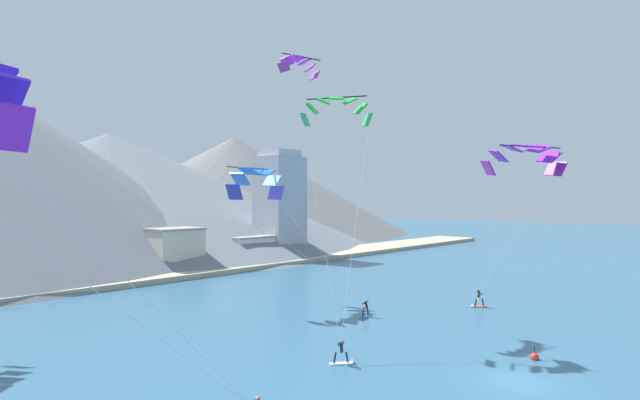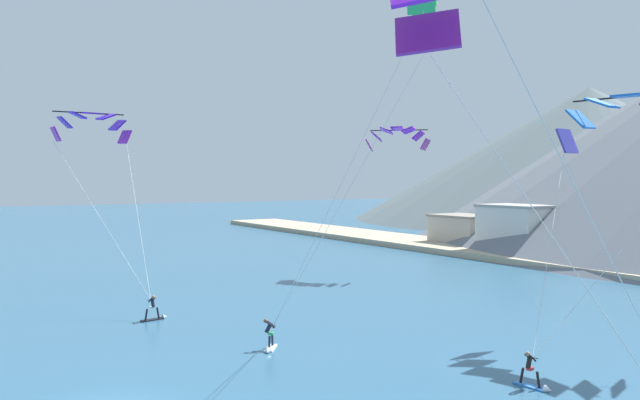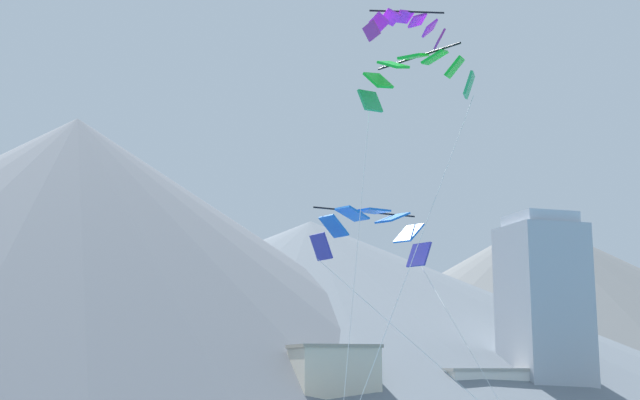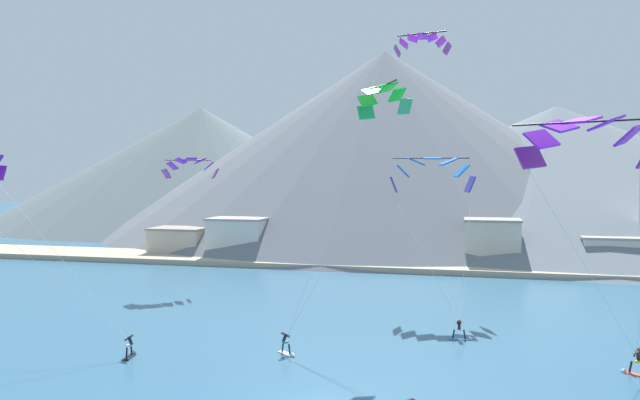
{
  "view_description": "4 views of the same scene",
  "coord_description": "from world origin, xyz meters",
  "px_view_note": "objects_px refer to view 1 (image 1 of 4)",
  "views": [
    {
      "loc": [
        -28.92,
        -11.03,
        10.55
      ],
      "look_at": [
        3.68,
        18.92,
        10.45
      ],
      "focal_mm": 28.0,
      "sensor_mm": 36.0,
      "label": 1
    },
    {
      "loc": [
        24.26,
        -5.61,
        8.93
      ],
      "look_at": [
        -2.35,
        11.13,
        7.87
      ],
      "focal_mm": 35.0,
      "sensor_mm": 36.0,
      "label": 2
    },
    {
      "loc": [
        -15.04,
        -21.3,
        4.42
      ],
      "look_at": [
        -3.66,
        14.46,
        11.47
      ],
      "focal_mm": 50.0,
      "sensor_mm": 36.0,
      "label": 3
    },
    {
      "loc": [
        7.68,
        -30.35,
        12.2
      ],
      "look_at": [
        -3.09,
        12.9,
        10.31
      ],
      "focal_mm": 35.0,
      "sensor_mm": 36.0,
      "label": 4
    }
  ],
  "objects_px": {
    "kitesurfer_far_left": "(477,302)",
    "parafoil_kite_far_left": "(524,156)",
    "parafoil_kite_mid_center": "(257,180)",
    "parafoil_kite_near_trail": "(336,110)",
    "kitesurfer_near_trail": "(344,357)",
    "race_marker_buoy": "(535,357)",
    "kitesurfer_mid_center": "(367,311)",
    "parafoil_kite_distant_high_outer": "(299,64)"
  },
  "relations": [
    {
      "from": "parafoil_kite_far_left",
      "to": "parafoil_kite_near_trail",
      "type": "bearing_deg",
      "value": 139.98
    },
    {
      "from": "kitesurfer_far_left",
      "to": "parafoil_kite_mid_center",
      "type": "height_order",
      "value": "parafoil_kite_mid_center"
    },
    {
      "from": "kitesurfer_mid_center",
      "to": "parafoil_kite_far_left",
      "type": "distance_m",
      "value": 18.96
    },
    {
      "from": "kitesurfer_mid_center",
      "to": "kitesurfer_far_left",
      "type": "relative_size",
      "value": 1.0
    },
    {
      "from": "kitesurfer_near_trail",
      "to": "parafoil_kite_near_trail",
      "type": "xyz_separation_m",
      "value": [
        5.47,
        5.39,
        17.16
      ]
    },
    {
      "from": "kitesurfer_mid_center",
      "to": "parafoil_kite_mid_center",
      "type": "xyz_separation_m",
      "value": [
        -3.05,
        11.59,
        12.05
      ]
    },
    {
      "from": "kitesurfer_far_left",
      "to": "parafoil_kite_near_trail",
      "type": "relative_size",
      "value": 0.1
    },
    {
      "from": "parafoil_kite_distant_high_outer",
      "to": "parafoil_kite_near_trail",
      "type": "bearing_deg",
      "value": -109.88
    },
    {
      "from": "kitesurfer_far_left",
      "to": "parafoil_kite_far_left",
      "type": "distance_m",
      "value": 15.36
    },
    {
      "from": "parafoil_kite_far_left",
      "to": "parafoil_kite_distant_high_outer",
      "type": "xyz_separation_m",
      "value": [
        -9.74,
        16.73,
        8.81
      ]
    },
    {
      "from": "kitesurfer_near_trail",
      "to": "parafoil_kite_near_trail",
      "type": "distance_m",
      "value": 18.8
    },
    {
      "from": "parafoil_kite_near_trail",
      "to": "parafoil_kite_far_left",
      "type": "relative_size",
      "value": 1.26
    },
    {
      "from": "kitesurfer_far_left",
      "to": "race_marker_buoy",
      "type": "bearing_deg",
      "value": -141.86
    },
    {
      "from": "kitesurfer_mid_center",
      "to": "race_marker_buoy",
      "type": "distance_m",
      "value": 15.57
    },
    {
      "from": "parafoil_kite_mid_center",
      "to": "parafoil_kite_near_trail",
      "type": "bearing_deg",
      "value": -102.22
    },
    {
      "from": "kitesurfer_far_left",
      "to": "race_marker_buoy",
      "type": "xyz_separation_m",
      "value": [
        -12.47,
        -9.79,
        -0.37
      ]
    },
    {
      "from": "kitesurfer_mid_center",
      "to": "parafoil_kite_near_trail",
      "type": "xyz_separation_m",
      "value": [
        -5.86,
        -1.41,
        17.19
      ]
    },
    {
      "from": "parafoil_kite_near_trail",
      "to": "parafoil_kite_mid_center",
      "type": "bearing_deg",
      "value": 77.78
    },
    {
      "from": "kitesurfer_mid_center",
      "to": "parafoil_kite_far_left",
      "type": "xyz_separation_m",
      "value": [
        6.25,
        -11.58,
        13.65
      ]
    },
    {
      "from": "kitesurfer_mid_center",
      "to": "parafoil_kite_distant_high_outer",
      "type": "xyz_separation_m",
      "value": [
        -3.49,
        5.15,
        22.46
      ]
    },
    {
      "from": "kitesurfer_near_trail",
      "to": "parafoil_kite_far_left",
      "type": "height_order",
      "value": "parafoil_kite_far_left"
    },
    {
      "from": "kitesurfer_far_left",
      "to": "parafoil_kite_far_left",
      "type": "height_order",
      "value": "parafoil_kite_far_left"
    },
    {
      "from": "parafoil_kite_near_trail",
      "to": "race_marker_buoy",
      "type": "xyz_separation_m",
      "value": [
        3.68,
        -14.0,
        -17.47
      ]
    },
    {
      "from": "parafoil_kite_far_left",
      "to": "kitesurfer_far_left",
      "type": "bearing_deg",
      "value": 55.86
    },
    {
      "from": "race_marker_buoy",
      "to": "parafoil_kite_mid_center",
      "type": "bearing_deg",
      "value": 91.83
    },
    {
      "from": "kitesurfer_mid_center",
      "to": "kitesurfer_far_left",
      "type": "height_order",
      "value": "kitesurfer_far_left"
    },
    {
      "from": "kitesurfer_near_trail",
      "to": "parafoil_kite_far_left",
      "type": "distance_m",
      "value": 22.75
    },
    {
      "from": "kitesurfer_near_trail",
      "to": "race_marker_buoy",
      "type": "height_order",
      "value": "kitesurfer_near_trail"
    },
    {
      "from": "kitesurfer_near_trail",
      "to": "race_marker_buoy",
      "type": "relative_size",
      "value": 1.63
    },
    {
      "from": "parafoil_kite_mid_center",
      "to": "parafoil_kite_distant_high_outer",
      "type": "distance_m",
      "value": 12.25
    },
    {
      "from": "parafoil_kite_near_trail",
      "to": "parafoil_kite_mid_center",
      "type": "height_order",
      "value": "parafoil_kite_near_trail"
    },
    {
      "from": "kitesurfer_far_left",
      "to": "parafoil_kite_mid_center",
      "type": "xyz_separation_m",
      "value": [
        -13.34,
        17.21,
        11.96
      ]
    },
    {
      "from": "kitesurfer_mid_center",
      "to": "parafoil_kite_far_left",
      "type": "bearing_deg",
      "value": -61.65
    },
    {
      "from": "parafoil_kite_mid_center",
      "to": "parafoil_kite_far_left",
      "type": "bearing_deg",
      "value": -68.14
    },
    {
      "from": "parafoil_kite_far_left",
      "to": "race_marker_buoy",
      "type": "distance_m",
      "value": 16.73
    },
    {
      "from": "kitesurfer_mid_center",
      "to": "parafoil_kite_distant_high_outer",
      "type": "height_order",
      "value": "parafoil_kite_distant_high_outer"
    },
    {
      "from": "parafoil_kite_mid_center",
      "to": "parafoil_kite_far_left",
      "type": "relative_size",
      "value": 0.95
    },
    {
      "from": "kitesurfer_near_trail",
      "to": "kitesurfer_far_left",
      "type": "xyz_separation_m",
      "value": [
        21.63,
        1.18,
        0.06
      ]
    },
    {
      "from": "kitesurfer_mid_center",
      "to": "parafoil_kite_mid_center",
      "type": "height_order",
      "value": "parafoil_kite_mid_center"
    },
    {
      "from": "parafoil_kite_mid_center",
      "to": "parafoil_kite_far_left",
      "type": "distance_m",
      "value": 25.02
    },
    {
      "from": "kitesurfer_near_trail",
      "to": "parafoil_kite_distant_high_outer",
      "type": "bearing_deg",
      "value": 56.71
    },
    {
      "from": "parafoil_kite_far_left",
      "to": "kitesurfer_near_trail",
      "type": "bearing_deg",
      "value": 164.8
    }
  ]
}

